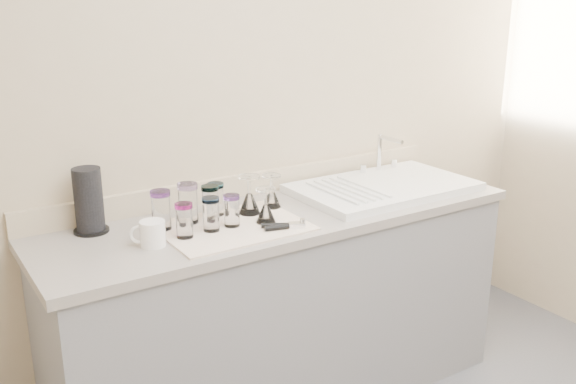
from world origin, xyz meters
TOP-DOWN VIEW (x-y plane):
  - room_envelope at (0.00, 0.00)m, footprint 3.54×3.50m
  - counter_unit at (0.00, 1.20)m, footprint 2.06×0.62m
  - sink_unit at (0.55, 1.20)m, footprint 0.82×0.50m
  - dish_towel at (-0.27, 1.14)m, footprint 0.55×0.42m
  - tumbler_teal at (-0.51, 1.26)m, footprint 0.08×0.08m
  - tumbler_cyan at (-0.39, 1.27)m, footprint 0.08×0.08m
  - tumbler_purple at (-0.30, 1.26)m, footprint 0.07×0.07m
  - tumbler_magenta at (-0.47, 1.13)m, footprint 0.07×0.07m
  - tumbler_blue at (-0.36, 1.14)m, footprint 0.07×0.07m
  - tumbler_lavender at (-0.27, 1.14)m, footprint 0.06×0.06m
  - tumbler_extra at (-0.26, 1.30)m, footprint 0.07×0.07m
  - goblet_back_left at (-0.14, 1.24)m, footprint 0.09×0.09m
  - goblet_back_right at (-0.02, 1.26)m, footprint 0.08×0.08m
  - goblet_front_left at (-0.14, 1.11)m, footprint 0.08×0.08m
  - can_opener at (-0.12, 1.01)m, footprint 0.16×0.10m
  - white_mug at (-0.60, 1.13)m, footprint 0.14×0.12m
  - paper_towel_roll at (-0.74, 1.40)m, footprint 0.13×0.13m

SIDE VIEW (x-z plane):
  - counter_unit at x=0.00m, z-range 0.00..0.90m
  - dish_towel at x=-0.27m, z-range 0.90..0.91m
  - can_opener at x=-0.12m, z-range 0.91..0.93m
  - sink_unit at x=0.55m, z-range 0.81..1.03m
  - white_mug at x=-0.60m, z-range 0.90..0.99m
  - goblet_front_left at x=-0.14m, z-range 0.89..1.03m
  - goblet_back_right at x=-0.02m, z-range 0.89..1.03m
  - goblet_back_left at x=-0.14m, z-range 0.88..1.04m
  - tumbler_lavender at x=-0.27m, z-range 0.91..1.04m
  - tumbler_magenta at x=-0.47m, z-range 0.91..1.04m
  - tumbler_blue at x=-0.36m, z-range 0.91..1.04m
  - tumbler_extra at x=-0.26m, z-range 0.91..1.04m
  - tumbler_purple at x=-0.30m, z-range 0.91..1.05m
  - tumbler_teal at x=-0.51m, z-range 0.91..1.06m
  - tumbler_cyan at x=-0.39m, z-range 0.91..1.07m
  - paper_towel_roll at x=-0.74m, z-range 0.90..1.15m
  - room_envelope at x=0.00m, z-range 0.30..2.82m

